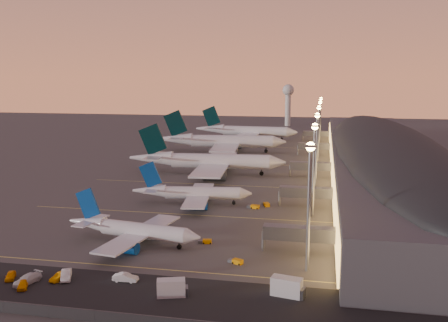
# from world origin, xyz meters

# --- Properties ---
(ground) EXTENTS (700.00, 700.00, 0.00)m
(ground) POSITION_xyz_m (0.00, 0.00, 0.00)
(ground) COLOR #413E3C
(airliner_narrow_south) EXTENTS (34.35, 31.00, 12.28)m
(airliner_narrow_south) POSITION_xyz_m (-4.34, -30.91, 3.17)
(airliner_narrow_south) COLOR silver
(airliner_narrow_south) RESTS_ON ground
(airliner_narrow_north) EXTENTS (36.57, 32.93, 13.06)m
(airliner_narrow_north) POSITION_xyz_m (-0.18, 6.96, 3.38)
(airliner_narrow_north) COLOR silver
(airliner_narrow_north) RESTS_ON ground
(airliner_wide_near) EXTENTS (62.71, 57.26, 20.06)m
(airliner_wide_near) POSITION_xyz_m (-6.70, 53.78, 5.16)
(airliner_wide_near) COLOR silver
(airliner_wide_near) RESTS_ON ground
(airliner_wide_mid) EXTENTS (67.24, 61.57, 21.51)m
(airliner_wide_mid) POSITION_xyz_m (-13.37, 112.60, 5.54)
(airliner_wide_mid) COLOR silver
(airliner_wide_mid) RESTS_ON ground
(airliner_wide_far) EXTENTS (63.80, 58.18, 20.42)m
(airliner_wide_far) POSITION_xyz_m (-8.54, 166.00, 5.26)
(airliner_wide_far) COLOR silver
(airliner_wide_far) RESTS_ON ground
(terminal_building) EXTENTS (56.35, 255.00, 17.46)m
(terminal_building) POSITION_xyz_m (61.84, 72.47, 8.78)
(terminal_building) COLOR #454549
(terminal_building) RESTS_ON ground
(light_masts) EXTENTS (2.20, 217.20, 25.90)m
(light_masts) POSITION_xyz_m (36.00, 65.00, 17.55)
(light_masts) COLOR slate
(light_masts) RESTS_ON ground
(radar_tower) EXTENTS (9.00, 9.00, 32.50)m
(radar_tower) POSITION_xyz_m (10.00, 260.00, 21.87)
(radar_tower) COLOR silver
(radar_tower) RESTS_ON ground
(service_lane) EXTENTS (260.00, 16.00, 0.01)m
(service_lane) POSITION_xyz_m (0.00, -56.00, 0.01)
(service_lane) COLOR black
(service_lane) RESTS_ON ground
(lane_markings) EXTENTS (90.00, 180.36, 0.00)m
(lane_markings) POSITION_xyz_m (0.00, 40.00, 0.01)
(lane_markings) COLOR #D8C659
(lane_markings) RESTS_ON ground
(fence) EXTENTS (124.00, 0.12, 2.00)m
(fence) POSITION_xyz_m (-0.00, -68.00, 1.00)
(fence) COLOR #2D2D30
(fence) RESTS_ON ground
(baggage_tug_a) EXTENTS (3.41, 2.42, 0.95)m
(baggage_tug_a) POSITION_xyz_m (21.42, -38.80, 0.43)
(baggage_tug_a) COLOR orange
(baggage_tug_a) RESTS_ON ground
(baggage_tug_b) EXTENTS (3.30, 1.74, 0.94)m
(baggage_tug_b) POSITION_xyz_m (12.27, -27.77, 0.43)
(baggage_tug_b) COLOR orange
(baggage_tug_b) RESTS_ON ground
(baggage_tug_c) EXTENTS (3.81, 2.18, 1.07)m
(baggage_tug_c) POSITION_xyz_m (18.87, 5.41, 0.49)
(baggage_tug_c) COLOR orange
(baggage_tug_c) RESTS_ON ground
(catering_truck_a) EXTENTS (5.83, 3.61, 3.07)m
(catering_truck_a) POSITION_xyz_m (13.24, -56.37, 1.44)
(catering_truck_a) COLOR silver
(catering_truck_a) RESTS_ON ground
(catering_truck_b) EXTENTS (6.27, 3.41, 3.33)m
(catering_truck_b) POSITION_xyz_m (33.18, -52.33, 1.56)
(catering_truck_b) COLOR silver
(catering_truck_b) RESTS_ON ground
(baggage_tug_d) EXTENTS (2.62, 3.78, 1.05)m
(baggage_tug_d) POSITION_xyz_m (22.15, 8.92, 0.48)
(baggage_tug_d) COLOR orange
(baggage_tug_d) RESTS_ON ground
(service_van_a) EXTENTS (3.76, 6.26, 1.70)m
(service_van_a) POSITION_xyz_m (-15.02, -56.60, 0.85)
(service_van_a) COLOR silver
(service_van_a) RESTS_ON ground
(service_van_b) EXTENTS (3.14, 4.34, 1.37)m
(service_van_b) POSITION_xyz_m (-19.38, -55.39, 0.69)
(service_van_b) COLOR orange
(service_van_b) RESTS_ON ground
(service_van_c) EXTENTS (3.71, 5.36, 1.67)m
(service_van_c) POSITION_xyz_m (-8.99, -53.20, 0.84)
(service_van_c) COLOR silver
(service_van_c) RESTS_ON ground
(service_van_d) EXTENTS (2.41, 4.37, 1.37)m
(service_van_d) POSITION_xyz_m (-9.97, -53.95, 0.68)
(service_van_d) COLOR orange
(service_van_d) RESTS_ON ground
(service_van_e) EXTENTS (4.85, 1.79, 1.59)m
(service_van_e) POSITION_xyz_m (2.60, -52.07, 0.79)
(service_van_e) COLOR silver
(service_van_e) RESTS_ON ground
(service_van_f) EXTENTS (3.25, 4.51, 1.43)m
(service_van_f) POSITION_xyz_m (-14.63, -58.58, 0.71)
(service_van_f) COLOR orange
(service_van_f) RESTS_ON ground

